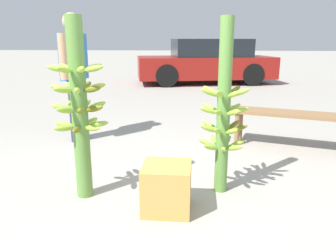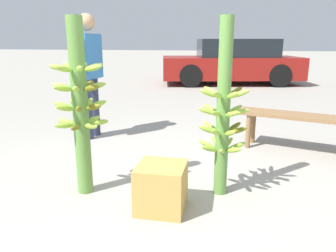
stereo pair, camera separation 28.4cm
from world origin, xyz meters
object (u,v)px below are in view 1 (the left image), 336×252
Objects in this scene: vendor_person at (74,67)px; produce_crate at (167,188)px; banana_stalk_left at (79,107)px; parked_car at (206,62)px; market_bench at (294,118)px; banana_stalk_center at (223,112)px.

produce_crate is at bearing 42.82° from vendor_person.
banana_stalk_left is 1.72m from vendor_person.
produce_crate is (1.35, -1.76, -0.78)m from vendor_person.
parked_car is at bearing 86.73° from produce_crate.
vendor_person reaches higher than parked_car.
vendor_person is (-0.63, 1.59, 0.19)m from banana_stalk_left.
vendor_person is 4.41× the size of produce_crate.
parked_car is at bearing 81.36° from banana_stalk_left.
vendor_person is at bearing 151.49° from parked_car.
market_bench is 6.33m from parked_car.
produce_crate is at bearing 164.64° from parked_car.
produce_crate is at bearing -13.64° from banana_stalk_left.
vendor_person is at bearing 142.28° from banana_stalk_center.
produce_crate is (-1.38, -1.62, -0.20)m from market_bench.
banana_stalk_left is 0.91× the size of market_bench.
market_bench reaches higher than produce_crate.
banana_stalk_center is 0.91× the size of market_bench.
market_bench is at bearing 176.39° from parked_car.
banana_stalk_left is at bearing 166.36° from produce_crate.
vendor_person is 6.38m from parked_car.
market_bench is (2.10, 1.44, -0.38)m from banana_stalk_left.
banana_stalk_left reaches higher than produce_crate.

